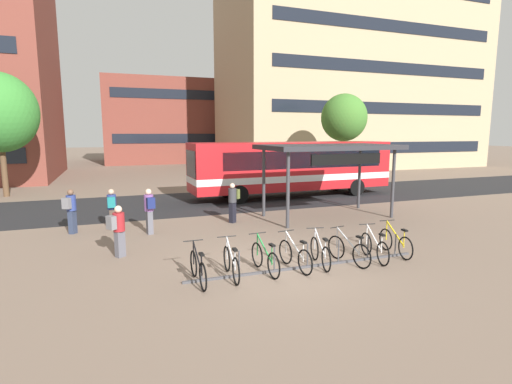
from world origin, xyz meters
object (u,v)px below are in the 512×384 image
at_px(parked_bicycle_white_6, 374,248).
at_px(commuter_grey_pack_4, 71,208).
at_px(parked_bicycle_silver_5, 349,251).
at_px(city_bus, 291,167).
at_px(parked_bicycle_white_3, 295,256).
at_px(transit_shelter, 329,149).
at_px(parked_bicycle_silver_1, 231,264).
at_px(commuter_navy_pack_0, 149,208).
at_px(parked_bicycle_silver_4, 320,253).
at_px(parked_bicycle_green_2, 265,259).
at_px(parked_bicycle_yellow_7, 395,243).
at_px(parked_bicycle_black_0, 198,269).
at_px(street_tree_0, 344,118).
at_px(commuter_olive_pack_2, 233,200).
at_px(commuter_teal_pack_3, 112,207).
at_px(commuter_grey_pack_1, 118,228).

relative_size(parked_bicycle_white_6, commuter_grey_pack_4, 1.02).
bearing_deg(parked_bicycle_silver_5, city_bus, -28.42).
relative_size(parked_bicycle_white_3, transit_shelter, 0.28).
bearing_deg(parked_bicycle_silver_1, parked_bicycle_white_3, -86.64).
bearing_deg(commuter_navy_pack_0, parked_bicycle_silver_4, -152.44).
bearing_deg(parked_bicycle_green_2, parked_bicycle_white_6, -96.72).
distance_m(city_bus, parked_bicycle_yellow_7, 11.48).
distance_m(parked_bicycle_white_3, commuter_navy_pack_0, 6.31).
bearing_deg(parked_bicycle_white_3, commuter_navy_pack_0, 26.69).
distance_m(parked_bicycle_black_0, street_tree_0, 23.55).
bearing_deg(parked_bicycle_black_0, parked_bicycle_silver_1, -85.42).
height_order(transit_shelter, street_tree_0, street_tree_0).
bearing_deg(parked_bicycle_white_3, parked_bicycle_silver_1, 84.09).
bearing_deg(commuter_olive_pack_2, transit_shelter, 137.56).
bearing_deg(commuter_olive_pack_2, commuter_teal_pack_3, -41.82).
xyz_separation_m(parked_bicycle_black_0, commuter_grey_pack_1, (-1.80, 2.91, 0.53)).
height_order(transit_shelter, commuter_olive_pack_2, transit_shelter).
distance_m(city_bus, commuter_grey_pack_4, 12.45).
bearing_deg(street_tree_0, commuter_grey_pack_1, -139.90).
height_order(parked_bicycle_black_0, parked_bicycle_silver_4, same).
height_order(commuter_grey_pack_1, commuter_grey_pack_4, commuter_grey_pack_4).
bearing_deg(parked_bicycle_silver_4, commuter_grey_pack_1, 73.11).
bearing_deg(commuter_grey_pack_1, commuter_olive_pack_2, 0.10).
height_order(city_bus, street_tree_0, street_tree_0).
relative_size(city_bus, parked_bicycle_yellow_7, 7.02).
height_order(parked_bicycle_black_0, parked_bicycle_silver_5, same).
relative_size(parked_bicycle_white_6, commuter_navy_pack_0, 1.00).
distance_m(parked_bicycle_yellow_7, commuter_olive_pack_2, 6.90).
relative_size(parked_bicycle_silver_1, parked_bicycle_white_3, 1.00).
relative_size(parked_bicycle_silver_5, parked_bicycle_yellow_7, 0.99).
distance_m(parked_bicycle_silver_1, parked_bicycle_white_3, 1.84).
distance_m(commuter_grey_pack_1, commuter_grey_pack_4, 3.89).
height_order(parked_bicycle_black_0, parked_bicycle_white_6, same).
distance_m(parked_bicycle_silver_4, transit_shelter, 7.15).
bearing_deg(commuter_olive_pack_2, parked_bicycle_silver_5, 67.85).
distance_m(parked_bicycle_white_3, parked_bicycle_yellow_7, 3.48).
xyz_separation_m(parked_bicycle_silver_1, transit_shelter, (6.20, 5.62, 2.64)).
height_order(parked_bicycle_black_0, parked_bicycle_silver_1, same).
bearing_deg(parked_bicycle_yellow_7, parked_bicycle_white_6, 107.39).
distance_m(commuter_teal_pack_3, commuter_grey_pack_4, 1.43).
relative_size(commuter_olive_pack_2, street_tree_0, 0.25).
distance_m(commuter_olive_pack_2, street_tree_0, 17.22).
xyz_separation_m(parked_bicycle_green_2, commuter_grey_pack_4, (-5.24, 6.33, 0.58)).
relative_size(parked_bicycle_yellow_7, commuter_navy_pack_0, 1.01).
bearing_deg(parked_bicycle_yellow_7, commuter_teal_pack_3, 57.15).
bearing_deg(parked_bicycle_black_0, parked_bicycle_yellow_7, -89.38).
bearing_deg(parked_bicycle_black_0, parked_bicycle_green_2, -87.03).
distance_m(parked_bicycle_green_2, parked_bicycle_silver_5, 2.54).
height_order(parked_bicycle_silver_1, parked_bicycle_silver_4, same).
bearing_deg(commuter_grey_pack_1, parked_bicycle_silver_4, -62.73).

